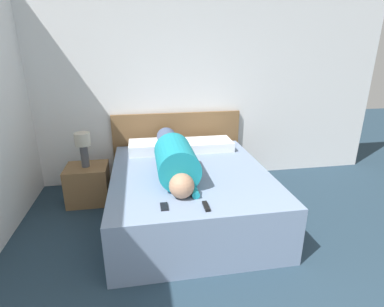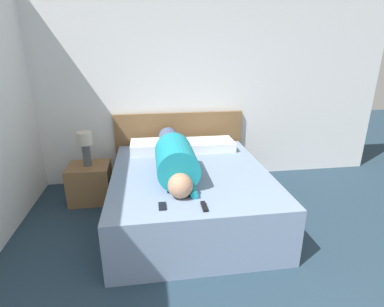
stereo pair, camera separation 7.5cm
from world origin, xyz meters
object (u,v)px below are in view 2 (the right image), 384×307
Objects in this scene: person_lying at (174,157)px; cell_phone at (162,206)px; pillow_near_headboard at (155,147)px; pillow_second at (211,145)px; table_lamp at (85,144)px; nightstand at (90,183)px; bed at (190,194)px; tv_remote at (204,206)px.

cell_phone is at bearing -103.01° from person_lying.
person_lying is at bearing -75.15° from pillow_near_headboard.
cell_phone is at bearing -116.37° from pillow_second.
pillow_near_headboard is at bearing 7.61° from table_lamp.
person_lying is 2.79× the size of pillow_second.
nightstand is 1.18× the size of table_lamp.
pillow_second is at bearing 4.09° from table_lamp.
cell_phone reaches higher than bed.
pillow_second is at bearing 61.76° from bed.
pillow_second is 4.52× the size of cell_phone.
pillow_near_headboard is 1.43m from cell_phone.
person_lying reaches higher than pillow_near_headboard.
table_lamp is 1.17m from person_lying.
tv_remote is at bearing -89.59° from bed.
tv_remote reaches higher than bed.
bed is at bearing 90.41° from tv_remote.
cell_phone is at bearing -57.37° from nightstand.
pillow_near_headboard is 1.05× the size of pillow_second.
tv_remote is at bearing -76.54° from pillow_near_headboard.
tv_remote reaches higher than nightstand.
tv_remote is at bearing -10.72° from cell_phone.
table_lamp reaches higher than cell_phone.
pillow_second is 1.54m from tv_remote.
person_lying is at bearing 102.24° from tv_remote.
table_lamp reaches higher than bed.
nightstand is 3.82× the size of cell_phone.
cell_phone is (-0.35, 0.07, -0.01)m from tv_remote.
table_lamp is at bearing 0.00° from nightstand.
pillow_near_headboard is at bearing 90.51° from cell_phone.
tv_remote is at bearing -103.67° from pillow_second.
bed is 0.85m from pillow_near_headboard.
nightstand is 0.84× the size of pillow_second.
tv_remote is at bearing -77.76° from person_lying.
pillow_second reaches higher than cell_phone.
bed is 3.18× the size of pillow_near_headboard.
nightstand is at bearing -175.91° from pillow_second.
table_lamp reaches higher than nightstand.
pillow_near_headboard is 4.76× the size of cell_phone.
pillow_near_headboard is (0.83, 0.11, 0.40)m from nightstand.
bed is 1.32m from nightstand.
nightstand is 1.86m from tv_remote.
nightstand is at bearing -172.39° from pillow_near_headboard.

